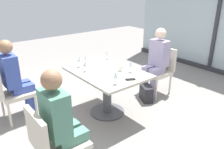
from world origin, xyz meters
TOP-DOWN VIEW (x-y plane):
  - ground_plane at (0.00, 0.00)m, footprint 12.00×12.00m
  - window_wall_backdrop at (0.00, 3.20)m, footprint 4.56×0.10m
  - dining_table_main at (0.00, 0.00)m, footprint 1.23×0.89m
  - chair_near_window at (0.00, 1.27)m, footprint 0.46×0.51m
  - chair_front_left at (-0.76, -1.27)m, footprint 0.46×0.50m
  - chair_front_right at (0.76, -1.27)m, footprint 0.46×0.50m
  - person_near_window at (-0.00, 1.16)m, footprint 0.34×0.39m
  - person_front_left at (-0.76, -1.16)m, footprint 0.34×0.39m
  - person_front_right at (0.76, -1.16)m, footprint 0.34×0.39m
  - wine_glass_0 at (-0.43, -0.22)m, footprint 0.07×0.07m
  - wine_glass_1 at (-0.47, -0.07)m, footprint 0.07×0.07m
  - wine_glass_2 at (0.26, 0.26)m, footprint 0.07×0.07m
  - wine_glass_3 at (-0.20, -0.26)m, footprint 0.07×0.07m
  - wine_glass_4 at (-0.47, 0.38)m, footprint 0.07×0.07m
  - wine_glass_5 at (0.46, -0.20)m, footprint 0.07×0.07m
  - coffee_cup at (0.13, 0.17)m, footprint 0.08×0.08m
  - cell_phone_on_table at (0.47, 0.05)m, footprint 0.13×0.16m
  - handbag_0 at (0.11, 0.81)m, footprint 0.34×0.28m

SIDE VIEW (x-z plane):
  - ground_plane at x=0.00m, z-range 0.00..0.00m
  - handbag_0 at x=0.11m, z-range 0.00..0.28m
  - chair_near_window at x=0.00m, z-range 0.06..0.93m
  - chair_front_left at x=-0.76m, z-range 0.06..0.93m
  - chair_front_right at x=0.76m, z-range 0.06..0.93m
  - dining_table_main at x=0.00m, z-range 0.18..0.91m
  - person_near_window at x=0.00m, z-range 0.07..1.33m
  - person_front_left at x=-0.76m, z-range 0.07..1.33m
  - person_front_right at x=0.76m, z-range 0.07..1.33m
  - cell_phone_on_table at x=0.47m, z-range 0.73..0.74m
  - coffee_cup at x=0.13m, z-range 0.73..0.82m
  - wine_glass_0 at x=-0.43m, z-range 0.77..0.95m
  - wine_glass_1 at x=-0.47m, z-range 0.77..0.95m
  - wine_glass_2 at x=0.26m, z-range 0.77..0.95m
  - wine_glass_3 at x=-0.20m, z-range 0.77..0.95m
  - wine_glass_4 at x=-0.47m, z-range 0.77..0.95m
  - wine_glass_5 at x=0.46m, z-range 0.77..0.95m
  - window_wall_backdrop at x=0.00m, z-range -0.14..2.56m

